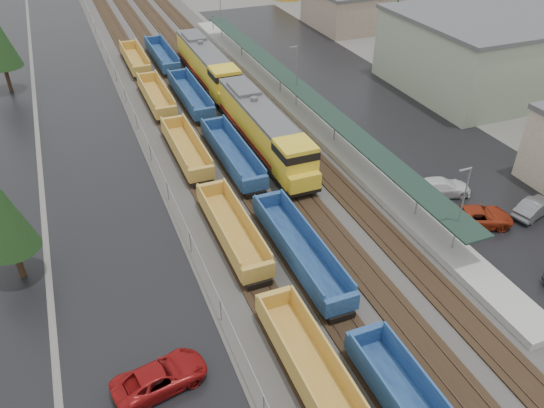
{
  "coord_description": "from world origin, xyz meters",
  "views": [
    {
      "loc": [
        -15.87,
        -4.95,
        26.84
      ],
      "look_at": [
        -2.06,
        29.23,
        2.0
      ],
      "focal_mm": 35.0,
      "sensor_mm": 36.0,
      "label": 1
    }
  ],
  "objects_px": {
    "parked_car_west_c": "(160,377)",
    "parked_car_east_b": "(478,216)",
    "parked_car_east_c": "(441,187)",
    "well_string_blue": "(261,196)",
    "parked_car_east_e": "(534,207)",
    "locomotive_lead": "(265,130)",
    "well_string_yellow": "(232,230)",
    "locomotive_trail": "(207,66)"
  },
  "relations": [
    {
      "from": "parked_car_west_c",
      "to": "parked_car_east_b",
      "type": "xyz_separation_m",
      "value": [
        28.57,
        6.22,
        0.02
      ]
    },
    {
      "from": "parked_car_west_c",
      "to": "parked_car_east_c",
      "type": "relative_size",
      "value": 1.01
    },
    {
      "from": "well_string_blue",
      "to": "parked_car_east_e",
      "type": "relative_size",
      "value": 20.48
    },
    {
      "from": "locomotive_lead",
      "to": "parked_car_east_e",
      "type": "height_order",
      "value": "locomotive_lead"
    },
    {
      "from": "well_string_yellow",
      "to": "parked_car_east_e",
      "type": "xyz_separation_m",
      "value": [
        25.68,
        -6.28,
        -0.36
      ]
    },
    {
      "from": "locomotive_lead",
      "to": "well_string_yellow",
      "type": "height_order",
      "value": "locomotive_lead"
    },
    {
      "from": "parked_car_east_c",
      "to": "parked_car_east_e",
      "type": "xyz_separation_m",
      "value": [
        5.59,
        -5.77,
        -0.04
      ]
    },
    {
      "from": "locomotive_trail",
      "to": "well_string_blue",
      "type": "bearing_deg",
      "value": -97.5
    },
    {
      "from": "locomotive_trail",
      "to": "parked_car_west_c",
      "type": "distance_m",
      "value": 48.9
    },
    {
      "from": "well_string_yellow",
      "to": "parked_car_east_c",
      "type": "height_order",
      "value": "well_string_yellow"
    },
    {
      "from": "locomotive_trail",
      "to": "well_string_blue",
      "type": "xyz_separation_m",
      "value": [
        -4.0,
        -30.37,
        -1.46
      ]
    },
    {
      "from": "locomotive_trail",
      "to": "well_string_yellow",
      "type": "distance_m",
      "value": 35.19
    },
    {
      "from": "well_string_blue",
      "to": "parked_car_east_e",
      "type": "distance_m",
      "value": 23.94
    },
    {
      "from": "well_string_blue",
      "to": "parked_car_west_c",
      "type": "bearing_deg",
      "value": -128.48
    },
    {
      "from": "well_string_blue",
      "to": "locomotive_lead",
      "type": "bearing_deg",
      "value": 66.88
    },
    {
      "from": "locomotive_lead",
      "to": "parked_car_west_c",
      "type": "distance_m",
      "value": 29.99
    },
    {
      "from": "parked_car_east_c",
      "to": "parked_car_east_e",
      "type": "height_order",
      "value": "parked_car_east_c"
    },
    {
      "from": "well_string_yellow",
      "to": "parked_car_east_b",
      "type": "xyz_separation_m",
      "value": [
        20.14,
        -5.56,
        -0.32
      ]
    },
    {
      "from": "well_string_yellow",
      "to": "parked_car_east_e",
      "type": "relative_size",
      "value": 21.7
    },
    {
      "from": "locomotive_lead",
      "to": "well_string_yellow",
      "type": "bearing_deg",
      "value": -121.15
    },
    {
      "from": "parked_car_west_c",
      "to": "parked_car_east_c",
      "type": "bearing_deg",
      "value": -79.29
    },
    {
      "from": "locomotive_trail",
      "to": "well_string_blue",
      "type": "distance_m",
      "value": 30.67
    },
    {
      "from": "well_string_yellow",
      "to": "parked_car_west_c",
      "type": "bearing_deg",
      "value": -125.61
    },
    {
      "from": "parked_car_west_c",
      "to": "locomotive_lead",
      "type": "bearing_deg",
      "value": -44.17
    },
    {
      "from": "parked_car_east_c",
      "to": "parked_car_east_e",
      "type": "distance_m",
      "value": 8.04
    },
    {
      "from": "locomotive_lead",
      "to": "locomotive_trail",
      "type": "distance_m",
      "value": 21.0
    },
    {
      "from": "locomotive_trail",
      "to": "parked_car_east_c",
      "type": "xyz_separation_m",
      "value": [
        12.09,
        -34.74,
        -1.79
      ]
    },
    {
      "from": "locomotive_trail",
      "to": "well_string_blue",
      "type": "relative_size",
      "value": 0.23
    },
    {
      "from": "well_string_yellow",
      "to": "locomotive_trail",
      "type": "bearing_deg",
      "value": 76.85
    },
    {
      "from": "locomotive_lead",
      "to": "parked_car_west_c",
      "type": "height_order",
      "value": "locomotive_lead"
    },
    {
      "from": "locomotive_lead",
      "to": "parked_car_east_c",
      "type": "relative_size",
      "value": 3.88
    },
    {
      "from": "locomotive_trail",
      "to": "parked_car_east_c",
      "type": "height_order",
      "value": "locomotive_trail"
    },
    {
      "from": "parked_car_west_c",
      "to": "parked_car_east_e",
      "type": "xyz_separation_m",
      "value": [
        34.11,
        5.5,
        -0.01
      ]
    },
    {
      "from": "locomotive_trail",
      "to": "parked_car_east_b",
      "type": "distance_m",
      "value": 41.65
    },
    {
      "from": "locomotive_trail",
      "to": "well_string_blue",
      "type": "height_order",
      "value": "locomotive_trail"
    },
    {
      "from": "well_string_yellow",
      "to": "parked_car_east_c",
      "type": "distance_m",
      "value": 20.1
    },
    {
      "from": "parked_car_east_c",
      "to": "parked_car_east_b",
      "type": "bearing_deg",
      "value": -163.93
    },
    {
      "from": "well_string_yellow",
      "to": "parked_car_west_c",
      "type": "height_order",
      "value": "well_string_yellow"
    },
    {
      "from": "parked_car_east_e",
      "to": "locomotive_lead",
      "type": "bearing_deg",
      "value": 25.65
    },
    {
      "from": "locomotive_lead",
      "to": "parked_car_east_b",
      "type": "distance_m",
      "value": 22.45
    },
    {
      "from": "parked_car_west_c",
      "to": "parked_car_east_b",
      "type": "distance_m",
      "value": 29.24
    },
    {
      "from": "well_string_yellow",
      "to": "well_string_blue",
      "type": "xyz_separation_m",
      "value": [
        4.0,
        3.87,
        0.01
      ]
    }
  ]
}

